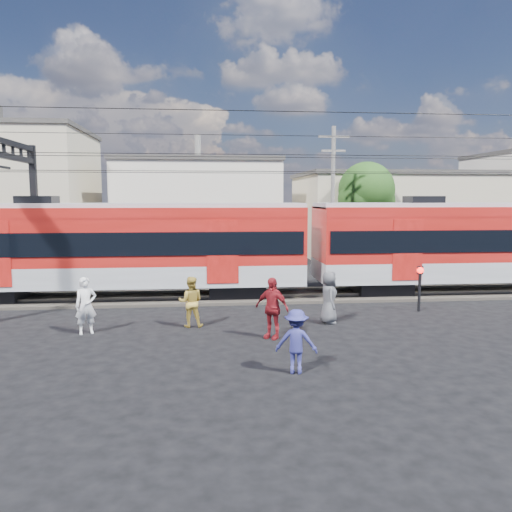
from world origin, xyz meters
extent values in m
plane|color=black|center=(0.00, 0.00, 0.00)|extent=(120.00, 120.00, 0.00)
cube|color=#2D2823|center=(0.00, 8.00, 0.06)|extent=(70.00, 3.40, 0.12)
cube|color=#59544C|center=(0.00, 7.25, 0.18)|extent=(70.00, 0.12, 0.12)
cube|color=#59544C|center=(0.00, 8.75, 0.18)|extent=(70.00, 0.12, 0.12)
cube|color=black|center=(-0.08, 8.00, 0.35)|extent=(2.40, 2.20, 0.70)
cube|color=#93959A|center=(-5.20, 8.00, 1.15)|extent=(16.00, 3.00, 0.90)
cube|color=maroon|center=(-5.20, 8.00, 2.80)|extent=(16.00, 3.00, 2.40)
cube|color=black|center=(-5.20, 8.00, 2.55)|extent=(15.68, 3.08, 0.95)
cube|color=#93959A|center=(-5.20, 8.00, 4.05)|extent=(16.00, 2.60, 0.25)
cube|color=black|center=(6.48, 8.00, 0.35)|extent=(2.40, 2.20, 0.70)
cube|color=#93959A|center=(11.60, 8.00, 1.15)|extent=(16.00, 3.00, 0.90)
cube|color=maroon|center=(11.60, 8.00, 2.80)|extent=(16.00, 3.00, 2.40)
cube|color=black|center=(11.60, 8.00, 2.55)|extent=(15.68, 3.08, 0.95)
cube|color=#93959A|center=(11.60, 8.00, 4.05)|extent=(16.00, 2.60, 0.25)
cube|color=black|center=(-10.00, 12.50, 3.50)|extent=(0.30, 0.30, 7.00)
cylinder|color=black|center=(0.00, 7.30, 5.50)|extent=(70.00, 0.03, 0.03)
cylinder|color=black|center=(0.00, 8.70, 5.50)|extent=(70.00, 0.03, 0.03)
cylinder|color=black|center=(0.00, 7.30, 6.20)|extent=(70.00, 0.03, 0.03)
cylinder|color=black|center=(0.00, 8.70, 6.20)|extent=(70.00, 0.03, 0.03)
cylinder|color=black|center=(0.00, 4.50, 7.50)|extent=(70.00, 0.03, 0.03)
cylinder|color=black|center=(0.00, 11.50, 7.50)|extent=(70.00, 0.03, 0.03)
cube|color=beige|center=(-2.00, 27.00, 3.50)|extent=(12.00, 12.00, 7.00)
cube|color=#3F3D3A|center=(-2.00, 27.00, 7.15)|extent=(12.24, 12.24, 0.30)
cube|color=#BDB091|center=(14.00, 24.00, 3.00)|extent=(16.00, 10.00, 6.00)
cube|color=#3F3D3A|center=(14.00, 24.00, 6.15)|extent=(16.32, 10.20, 0.30)
cylinder|color=slate|center=(6.00, 15.00, 4.25)|extent=(0.24, 0.24, 8.50)
cube|color=slate|center=(6.00, 15.00, 7.90)|extent=(1.80, 0.12, 0.12)
cube|color=slate|center=(6.00, 15.00, 7.10)|extent=(1.40, 0.12, 0.12)
cylinder|color=#382619|center=(9.00, 18.00, 1.96)|extent=(0.36, 0.36, 3.92)
sphere|color=#1E4413|center=(9.00, 18.00, 4.90)|extent=(3.64, 3.64, 3.64)
sphere|color=#1E4413|center=(9.60, 18.30, 4.20)|extent=(2.80, 2.80, 2.80)
imported|color=silver|center=(-5.28, 2.54, 0.93)|extent=(0.79, 0.66, 1.85)
imported|color=gold|center=(-1.93, 3.09, 0.87)|extent=(0.87, 0.70, 1.74)
imported|color=navy|center=(0.86, -1.74, 0.82)|extent=(1.17, 0.85, 1.63)
imported|color=maroon|center=(0.65, 1.43, 0.97)|extent=(1.20, 1.05, 1.94)
imported|color=#46474B|center=(2.89, 3.11, 0.92)|extent=(0.65, 0.94, 1.85)
cylinder|color=black|center=(6.84, 4.57, 0.83)|extent=(0.11, 0.11, 1.66)
sphere|color=#FF140C|center=(6.84, 4.57, 1.62)|extent=(0.26, 0.26, 0.26)
cube|color=black|center=(6.84, 4.57, 1.62)|extent=(0.23, 0.06, 0.32)
camera|label=1|loc=(-1.35, -13.76, 4.40)|focal=35.00mm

